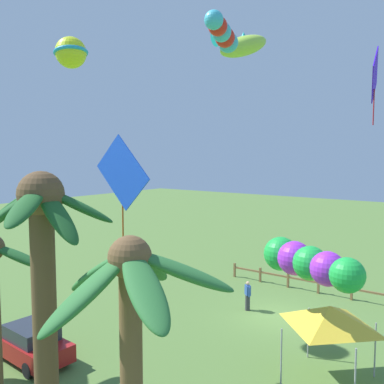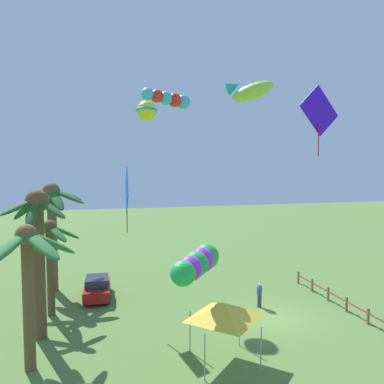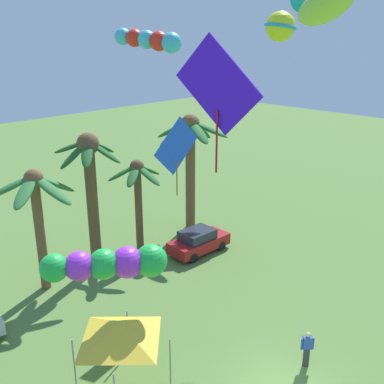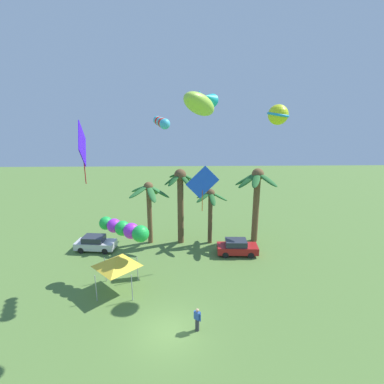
# 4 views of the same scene
# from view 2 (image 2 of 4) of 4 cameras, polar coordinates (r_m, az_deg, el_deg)

# --- Properties ---
(ground_plane) EXTENTS (120.00, 120.00, 0.00)m
(ground_plane) POSITION_cam_2_polar(r_m,az_deg,el_deg) (24.68, 12.02, -17.95)
(ground_plane) COLOR #567A38
(palm_tree_0) EXTENTS (3.65, 3.45, 7.95)m
(palm_tree_0) POSITION_cam_2_polar(r_m,az_deg,el_deg) (21.60, -22.14, -5.96)
(palm_tree_0) COLOR brown
(palm_tree_0) RESTS_ON ground
(palm_tree_1) EXTENTS (4.36, 4.25, 6.63)m
(palm_tree_1) POSITION_cam_2_polar(r_m,az_deg,el_deg) (18.58, -23.41, -9.60)
(palm_tree_1) COLOR brown
(palm_tree_1) RESTS_ON ground
(palm_tree_2) EXTENTS (3.45, 3.63, 5.91)m
(palm_tree_2) POSITION_cam_2_polar(r_m,az_deg,el_deg) (24.79, -20.57, -7.59)
(palm_tree_2) COLOR brown
(palm_tree_2) RESTS_ON ground
(palm_tree_3) EXTENTS (4.64, 4.83, 7.95)m
(palm_tree_3) POSITION_cam_2_polar(r_m,az_deg,el_deg) (29.32, -20.26, -2.69)
(palm_tree_3) COLOR brown
(palm_tree_3) RESTS_ON ground
(rail_fence) EXTENTS (11.85, 0.12, 0.95)m
(rail_fence) POSITION_cam_2_polar(r_m,az_deg,el_deg) (26.68, 22.18, -15.13)
(rail_fence) COLOR brown
(rail_fence) RESTS_ON ground
(parked_car_1) EXTENTS (3.98, 1.89, 1.51)m
(parked_car_1) POSITION_cam_2_polar(r_m,az_deg,el_deg) (27.88, -14.05, -13.72)
(parked_car_1) COLOR #A51919
(parked_car_1) RESTS_ON ground
(spectator_0) EXTENTS (0.44, 0.42, 1.59)m
(spectator_0) POSITION_cam_2_polar(r_m,az_deg,el_deg) (25.87, 10.10, -14.95)
(spectator_0) COLOR #38383D
(spectator_0) RESTS_ON ground
(festival_tent) EXTENTS (2.86, 2.86, 2.85)m
(festival_tent) POSITION_cam_2_polar(r_m,az_deg,el_deg) (18.56, 4.80, -17.30)
(festival_tent) COLOR #9E9EA3
(festival_tent) RESTS_ON ground
(kite_diamond_0) EXTENTS (2.86, 0.12, 4.00)m
(kite_diamond_0) POSITION_cam_2_polar(r_m,az_deg,el_deg) (23.14, -9.77, 0.10)
(kite_diamond_0) COLOR blue
(kite_diamond_1) EXTENTS (0.46, 2.36, 3.33)m
(kite_diamond_1) POSITION_cam_2_polar(r_m,az_deg,el_deg) (19.41, 18.54, 11.34)
(kite_diamond_1) COLOR #3F11EB
(kite_tube_2) EXTENTS (4.25, 3.11, 1.32)m
(kite_tube_2) POSITION_cam_2_polar(r_m,az_deg,el_deg) (18.03, 0.80, -10.63)
(kite_tube_2) COLOR green
(kite_tube_3) EXTENTS (1.39, 2.72, 0.91)m
(kite_tube_3) POSITION_cam_2_polar(r_m,az_deg,el_deg) (20.47, -3.62, 13.82)
(kite_tube_3) COLOR #3FBBD5
(kite_ball_4) EXTENTS (2.09, 2.08, 1.48)m
(kite_ball_4) POSITION_cam_2_polar(r_m,az_deg,el_deg) (28.94, -6.81, 12.01)
(kite_ball_4) COLOR #D3E91F
(kite_fish_5) EXTENTS (2.54, 3.27, 1.76)m
(kite_fish_5) POSITION_cam_2_polar(r_m,az_deg,el_deg) (24.72, 8.68, 14.81)
(kite_fish_5) COLOR #A9DD42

